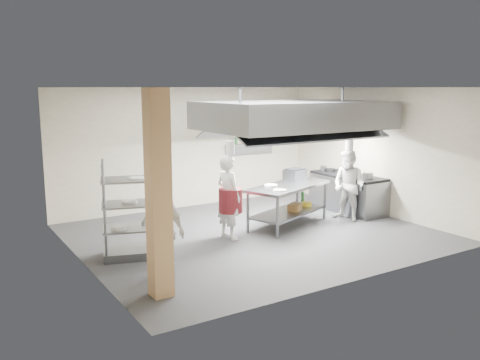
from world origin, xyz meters
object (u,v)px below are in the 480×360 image
pass_rack (136,209)px  chef_line (349,185)px  island (288,205)px  chef_plating (162,229)px  chef_head (228,197)px  stockpot (351,172)px  griddle (295,175)px  cooking_range (347,194)px

pass_rack → chef_line: (5.01, -0.14, -0.07)m
island → chef_plating: size_ratio=1.33×
chef_head → stockpot: bearing=-94.7°
chef_line → stockpot: 0.74m
island → griddle: (0.52, 0.44, 0.57)m
pass_rack → chef_plating: (-0.03, -1.24, -0.07)m
pass_rack → chef_line: 5.02m
pass_rack → griddle: size_ratio=3.71×
chef_plating → cooking_range: bearing=89.3°
island → chef_line: 1.53m
island → cooking_range: bearing=-11.8°
pass_rack → chef_line: bearing=15.9°
chef_head → griddle: size_ratio=3.60×
chef_plating → griddle: bearing=96.5°
island → chef_head: bearing=164.3°
chef_line → griddle: bearing=-143.5°
griddle → chef_plating: bearing=-170.4°
island → chef_plating: (-3.60, -1.46, 0.35)m
island → cooking_range: size_ratio=1.07×
pass_rack → cooking_range: (5.65, 0.54, -0.45)m
chef_line → stockpot: bearing=118.7°
griddle → stockpot: (1.46, -0.32, -0.03)m
island → chef_line: (1.45, -0.36, 0.35)m
island → stockpot: stockpot is taller
island → griddle: griddle is taller
chef_plating → pass_rack: bearing=160.4°
chef_head → chef_line: size_ratio=1.05×
cooking_range → griddle: griddle is taller
chef_plating → griddle: size_ratio=3.43×
island → chef_line: chef_line is taller
pass_rack → chef_plating: size_ratio=1.08×
pass_rack → cooking_range: bearing=23.0°
chef_line → pass_rack: bearing=-104.4°
chef_head → chef_plating: size_ratio=1.05×
chef_plating → griddle: chef_plating is taller
cooking_range → chef_plating: bearing=-162.6°
island → pass_rack: 3.60m
pass_rack → chef_line: size_ratio=1.08×
griddle → pass_rack: bearing=174.0°
chef_head → island: bearing=-93.8°
pass_rack → stockpot: pass_rack is taller
chef_line → cooking_range: bearing=124.3°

